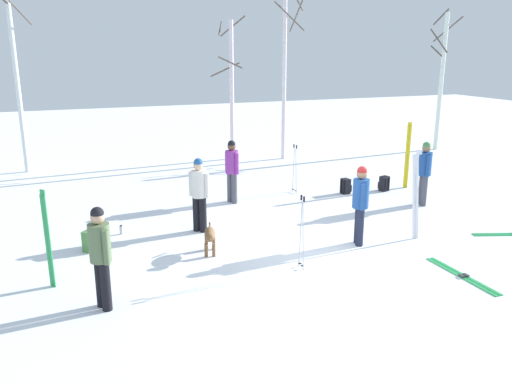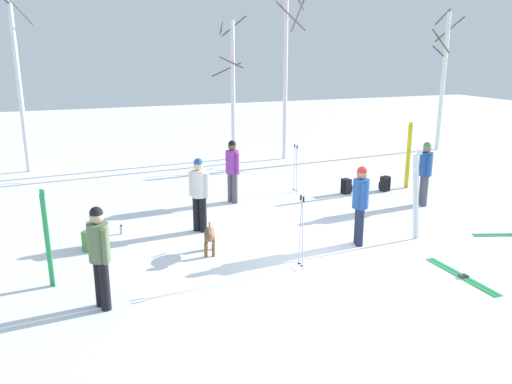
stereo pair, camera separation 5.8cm
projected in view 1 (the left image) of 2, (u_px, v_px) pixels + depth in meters
name	position (u px, v px, depth m)	size (l,w,h in m)	color
ground_plane	(325.00, 264.00, 10.23)	(60.00, 60.00, 0.00)	white
person_0	(199.00, 190.00, 11.78)	(0.38, 0.41, 1.72)	black
person_1	(360.00, 200.00, 11.00)	(0.34, 0.49, 1.72)	#1E2338
person_2	(425.00, 169.00, 13.81)	(0.34, 0.50, 1.72)	#4C4C56
person_3	(232.00, 167.00, 14.03)	(0.34, 0.49, 1.72)	#4C4C56
person_4	(100.00, 252.00, 8.23)	(0.34, 0.49, 1.72)	black
dog	(210.00, 236.00, 10.62)	(0.38, 0.87, 0.57)	brown
ski_pair_planted_0	(416.00, 195.00, 11.33)	(0.27, 0.10, 2.00)	white
ski_pair_planted_1	(48.00, 239.00, 9.02)	(0.11, 0.13, 1.78)	green
ski_pair_planted_2	(407.00, 156.00, 15.56)	(0.09, 0.11, 1.98)	yellow
ski_pair_lying_0	(462.00, 276.00, 9.67)	(0.18, 1.78, 0.05)	green
ski_poles_0	(302.00, 230.00, 9.82)	(0.07, 0.21, 1.44)	#B2B2BC
ski_poles_1	(295.00, 167.00, 15.08)	(0.07, 0.27, 1.42)	#B2B2BC
backpack_0	(90.00, 241.00, 10.81)	(0.34, 0.35, 0.44)	#4C7F3F
backpack_1	(384.00, 184.00, 15.41)	(0.31, 0.33, 0.44)	black
backpack_2	(346.00, 186.00, 15.11)	(0.30, 0.28, 0.44)	black
water_bottle_0	(121.00, 230.00, 11.82)	(0.08, 0.08, 0.21)	silver
birch_tree_1	(15.00, 73.00, 16.94)	(1.34, 1.33, 6.66)	silver
birch_tree_2	(231.00, 88.00, 19.24)	(1.28, 1.25, 5.23)	silver
birch_tree_3	(285.00, 74.00, 19.13)	(1.32, 1.27, 6.01)	silver
birch_tree_4	(441.00, 79.00, 21.05)	(1.33, 1.32, 5.60)	silver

